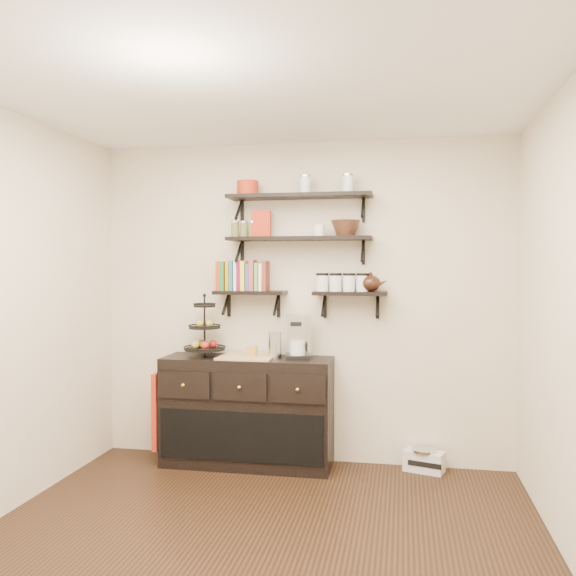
{
  "coord_description": "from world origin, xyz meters",
  "views": [
    {
      "loc": [
        0.85,
        -3.35,
        1.65
      ],
      "look_at": [
        -0.01,
        1.15,
        1.49
      ],
      "focal_mm": 38.0,
      "sensor_mm": 36.0,
      "label": 1
    }
  ],
  "objects_px": {
    "fruit_stand": "(205,336)",
    "coffee_maker": "(298,338)",
    "radio": "(424,460)",
    "sideboard": "(247,411)"
  },
  "relations": [
    {
      "from": "fruit_stand",
      "to": "sideboard",
      "type": "bearing_deg",
      "value": -0.56
    },
    {
      "from": "sideboard",
      "to": "fruit_stand",
      "type": "xyz_separation_m",
      "value": [
        -0.37,
        0.0,
        0.62
      ]
    },
    {
      "from": "coffee_maker",
      "to": "radio",
      "type": "xyz_separation_m",
      "value": [
        1.02,
        0.08,
        -0.98
      ]
    },
    {
      "from": "fruit_stand",
      "to": "radio",
      "type": "distance_m",
      "value": 2.06
    },
    {
      "from": "fruit_stand",
      "to": "coffee_maker",
      "type": "height_order",
      "value": "fruit_stand"
    },
    {
      "from": "fruit_stand",
      "to": "coffee_maker",
      "type": "xyz_separation_m",
      "value": [
        0.79,
        0.02,
        -0.0
      ]
    },
    {
      "from": "sideboard",
      "to": "radio",
      "type": "xyz_separation_m",
      "value": [
        1.44,
        0.1,
        -0.36
      ]
    },
    {
      "from": "sideboard",
      "to": "coffee_maker",
      "type": "height_order",
      "value": "coffee_maker"
    },
    {
      "from": "sideboard",
      "to": "fruit_stand",
      "type": "relative_size",
      "value": 2.78
    },
    {
      "from": "fruit_stand",
      "to": "radio",
      "type": "height_order",
      "value": "fruit_stand"
    }
  ]
}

